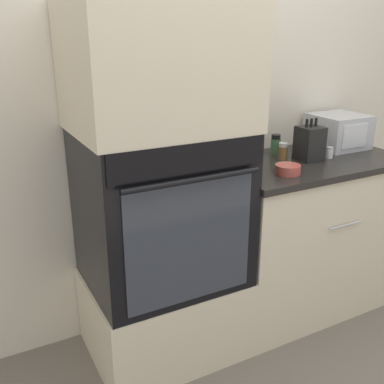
{
  "coord_description": "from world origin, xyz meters",
  "views": [
    {
      "loc": [
        -1.19,
        -1.53,
        1.61
      ],
      "look_at": [
        -0.26,
        0.21,
        0.89
      ],
      "focal_mm": 42.0,
      "sensor_mm": 36.0,
      "label": 1
    }
  ],
  "objects_px": {
    "bowl": "(288,169)",
    "condiment_jar_far": "(276,145)",
    "wall_oven": "(162,208)",
    "microwave": "(338,131)",
    "condiment_jar_near": "(283,151)",
    "condiment_jar_mid": "(329,153)",
    "knife_block": "(310,143)"
  },
  "relations": [
    {
      "from": "wall_oven",
      "to": "bowl",
      "type": "bearing_deg",
      "value": -14.19
    },
    {
      "from": "condiment_jar_near",
      "to": "condiment_jar_mid",
      "type": "height_order",
      "value": "condiment_jar_near"
    },
    {
      "from": "condiment_jar_near",
      "to": "condiment_jar_mid",
      "type": "relative_size",
      "value": 1.47
    },
    {
      "from": "bowl",
      "to": "microwave",
      "type": "bearing_deg",
      "value": 24.95
    },
    {
      "from": "condiment_jar_near",
      "to": "bowl",
      "type": "bearing_deg",
      "value": -123.33
    },
    {
      "from": "microwave",
      "to": "knife_block",
      "type": "relative_size",
      "value": 1.32
    },
    {
      "from": "wall_oven",
      "to": "condiment_jar_near",
      "type": "distance_m",
      "value": 0.79
    },
    {
      "from": "condiment_jar_mid",
      "to": "condiment_jar_far",
      "type": "relative_size",
      "value": 0.55
    },
    {
      "from": "condiment_jar_near",
      "to": "condiment_jar_far",
      "type": "bearing_deg",
      "value": 72.2
    },
    {
      "from": "microwave",
      "to": "condiment_jar_mid",
      "type": "distance_m",
      "value": 0.28
    },
    {
      "from": "condiment_jar_mid",
      "to": "condiment_jar_far",
      "type": "distance_m",
      "value": 0.3
    },
    {
      "from": "microwave",
      "to": "bowl",
      "type": "bearing_deg",
      "value": -155.05
    },
    {
      "from": "wall_oven",
      "to": "microwave",
      "type": "height_order",
      "value": "wall_oven"
    },
    {
      "from": "wall_oven",
      "to": "condiment_jar_far",
      "type": "relative_size",
      "value": 6.63
    },
    {
      "from": "knife_block",
      "to": "condiment_jar_far",
      "type": "distance_m",
      "value": 0.21
    },
    {
      "from": "microwave",
      "to": "wall_oven",
      "type": "bearing_deg",
      "value": -174.05
    },
    {
      "from": "wall_oven",
      "to": "bowl",
      "type": "height_order",
      "value": "wall_oven"
    },
    {
      "from": "condiment_jar_mid",
      "to": "wall_oven",
      "type": "bearing_deg",
      "value": 178.06
    },
    {
      "from": "knife_block",
      "to": "bowl",
      "type": "relative_size",
      "value": 1.81
    },
    {
      "from": "wall_oven",
      "to": "knife_block",
      "type": "relative_size",
      "value": 3.27
    },
    {
      "from": "bowl",
      "to": "condiment_jar_mid",
      "type": "bearing_deg",
      "value": 17.2
    },
    {
      "from": "knife_block",
      "to": "bowl",
      "type": "distance_m",
      "value": 0.31
    },
    {
      "from": "bowl",
      "to": "condiment_jar_far",
      "type": "distance_m",
      "value": 0.38
    },
    {
      "from": "condiment_jar_mid",
      "to": "condiment_jar_near",
      "type": "bearing_deg",
      "value": 157.49
    },
    {
      "from": "wall_oven",
      "to": "knife_block",
      "type": "height_order",
      "value": "wall_oven"
    },
    {
      "from": "bowl",
      "to": "condiment_jar_far",
      "type": "height_order",
      "value": "condiment_jar_far"
    },
    {
      "from": "microwave",
      "to": "condiment_jar_far",
      "type": "bearing_deg",
      "value": 173.52
    },
    {
      "from": "microwave",
      "to": "bowl",
      "type": "height_order",
      "value": "microwave"
    },
    {
      "from": "bowl",
      "to": "condiment_jar_near",
      "type": "xyz_separation_m",
      "value": [
        0.15,
        0.23,
        0.02
      ]
    },
    {
      "from": "knife_block",
      "to": "condiment_jar_near",
      "type": "xyz_separation_m",
      "value": [
        -0.12,
        0.08,
        -0.05
      ]
    },
    {
      "from": "wall_oven",
      "to": "condiment_jar_near",
      "type": "xyz_separation_m",
      "value": [
        0.77,
        0.07,
        0.17
      ]
    },
    {
      "from": "wall_oven",
      "to": "condiment_jar_far",
      "type": "height_order",
      "value": "wall_oven"
    }
  ]
}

